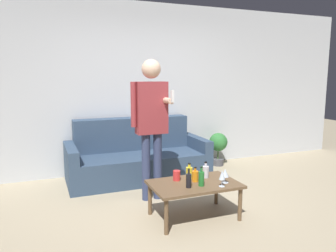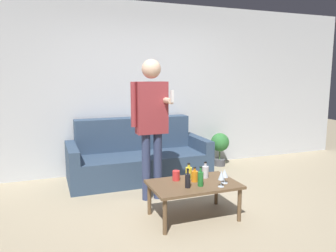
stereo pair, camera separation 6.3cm
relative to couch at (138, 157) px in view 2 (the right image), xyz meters
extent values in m
plane|color=tan|center=(0.20, -1.63, -0.31)|extent=(16.00, 16.00, 0.00)
cube|color=silver|center=(0.20, 0.44, 1.04)|extent=(8.00, 0.06, 2.70)
cube|color=#334760|center=(0.00, -0.20, -0.12)|extent=(1.80, 0.65, 0.39)
cube|color=#334760|center=(0.00, 0.25, 0.14)|extent=(1.80, 0.25, 0.90)
cube|color=#334760|center=(-0.97, -0.07, -0.02)|extent=(0.14, 0.90, 0.58)
cube|color=#334760|center=(0.97, -0.07, -0.02)|extent=(0.14, 0.90, 0.58)
cube|color=brown|center=(0.18, -1.61, 0.07)|extent=(0.95, 0.61, 0.03)
cylinder|color=brown|center=(-0.24, -1.87, -0.13)|extent=(0.04, 0.04, 0.37)
cylinder|color=brown|center=(0.61, -1.87, -0.13)|extent=(0.04, 0.04, 0.37)
cylinder|color=brown|center=(-0.24, -1.36, -0.13)|extent=(0.04, 0.04, 0.37)
cylinder|color=brown|center=(0.61, -1.36, -0.13)|extent=(0.04, 0.04, 0.37)
cylinder|color=silver|center=(0.39, -1.49, 0.15)|extent=(0.07, 0.07, 0.13)
cylinder|color=silver|center=(0.39, -1.49, 0.24)|extent=(0.03, 0.03, 0.05)
cylinder|color=black|center=(0.39, -1.49, 0.26)|extent=(0.03, 0.03, 0.01)
cylinder|color=orange|center=(0.21, -1.57, 0.14)|extent=(0.07, 0.07, 0.12)
cylinder|color=orange|center=(0.21, -1.57, 0.23)|extent=(0.03, 0.03, 0.05)
cylinder|color=black|center=(0.21, -1.57, 0.24)|extent=(0.03, 0.03, 0.01)
cylinder|color=#23752D|center=(0.21, -1.73, 0.16)|extent=(0.06, 0.06, 0.15)
cylinder|color=#23752D|center=(0.21, -1.73, 0.27)|extent=(0.02, 0.02, 0.06)
cylinder|color=black|center=(0.21, -1.73, 0.29)|extent=(0.03, 0.03, 0.01)
cylinder|color=yellow|center=(0.20, -1.45, 0.15)|extent=(0.08, 0.08, 0.13)
cylinder|color=yellow|center=(0.20, -1.45, 0.24)|extent=(0.03, 0.03, 0.05)
cylinder|color=black|center=(0.20, -1.45, 0.26)|extent=(0.03, 0.03, 0.01)
cylinder|color=black|center=(0.06, -1.72, 0.16)|extent=(0.06, 0.06, 0.15)
cylinder|color=black|center=(0.06, -1.72, 0.26)|extent=(0.02, 0.02, 0.06)
cylinder|color=black|center=(0.06, -1.72, 0.28)|extent=(0.02, 0.02, 0.01)
cylinder|color=silver|center=(0.50, -1.73, 0.09)|extent=(0.08, 0.08, 0.01)
cylinder|color=silver|center=(0.50, -1.73, 0.12)|extent=(0.01, 0.01, 0.06)
cone|color=silver|center=(0.50, -1.73, 0.20)|extent=(0.08, 0.08, 0.09)
cylinder|color=silver|center=(0.40, -1.83, 0.09)|extent=(0.06, 0.06, 0.01)
cylinder|color=silver|center=(0.40, -1.83, 0.13)|extent=(0.01, 0.01, 0.07)
cone|color=silver|center=(0.40, -1.83, 0.21)|extent=(0.07, 0.07, 0.10)
cylinder|color=red|center=(0.04, -1.46, 0.14)|extent=(0.08, 0.08, 0.11)
cylinder|color=navy|center=(-0.14, -0.92, 0.11)|extent=(0.11, 0.11, 0.85)
cylinder|color=navy|center=(0.01, -0.92, 0.11)|extent=(0.11, 0.11, 0.85)
cube|color=#933338|center=(-0.07, -0.92, 0.85)|extent=(0.38, 0.17, 0.63)
sphere|color=beige|center=(-0.07, -0.92, 1.32)|extent=(0.23, 0.23, 0.23)
cylinder|color=#933338|center=(-0.29, -0.92, 0.90)|extent=(0.07, 0.07, 0.54)
cylinder|color=beige|center=(0.08, -1.06, 0.95)|extent=(0.07, 0.27, 0.07)
cube|color=white|center=(0.08, -1.22, 1.01)|extent=(0.03, 0.03, 0.14)
cylinder|color=#4C4C51|center=(1.51, 0.14, -0.26)|extent=(0.20, 0.20, 0.11)
cylinder|color=#476B38|center=(1.51, 0.14, -0.10)|extent=(0.02, 0.02, 0.19)
sphere|color=#337A38|center=(1.51, 0.14, 0.10)|extent=(0.32, 0.32, 0.32)
camera|label=1|loc=(-1.34, -4.69, 1.25)|focal=35.00mm
camera|label=2|loc=(-1.28, -4.71, 1.25)|focal=35.00mm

